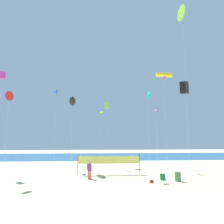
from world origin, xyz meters
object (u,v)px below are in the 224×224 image
kite_magenta_diamond (156,111)px  kite_lime_delta (183,13)px  beachgoer_plum_shirt (90,170)px  beach_handbag (152,181)px  kite_blue_inflatable (56,93)px  kite_lime_diamond (101,113)px  kite_magenta_box (2,76)px  kite_black_box (184,88)px  kite_lime_box (107,105)px  trash_barrel (178,177)px  kite_black_inflatable (72,101)px  kite_red_delta (9,96)px  kite_yellow_tube (164,75)px  volleyball_net (109,161)px  kite_cyan_delta (148,96)px  folding_beach_chair (163,178)px  beachgoer_olive_shirt (88,163)px

kite_magenta_diamond → kite_lime_delta: 15.13m
beachgoer_plum_shirt → kite_magenta_diamond: bearing=-160.7°
beach_handbag → kite_blue_inflatable: bearing=136.7°
kite_lime_diamond → kite_magenta_box: 14.61m
kite_black_box → kite_lime_delta: kite_lime_delta is taller
kite_lime_box → trash_barrel: bearing=-63.0°
kite_black_inflatable → kite_red_delta: 9.00m
beachgoer_plum_shirt → kite_magenta_box: kite_magenta_box is taller
trash_barrel → kite_red_delta: (-17.69, 1.32, 8.33)m
kite_yellow_tube → kite_magenta_box: bearing=174.7°
volleyball_net → kite_black_box: size_ratio=0.64×
kite_blue_inflatable → kite_black_box: kite_black_box is taller
kite_magenta_diamond → kite_lime_delta: bearing=-91.4°
kite_lime_box → volleyball_net: bearing=-91.0°
volleyball_net → kite_cyan_delta: bearing=36.8°
beachgoer_plum_shirt → trash_barrel: size_ratio=2.01×
trash_barrel → folding_beach_chair: bearing=-153.9°
volleyball_net → kite_blue_inflatable: size_ratio=0.64×
beachgoer_plum_shirt → folding_beach_chair: (7.20, -2.62, -0.52)m
beachgoer_olive_shirt → kite_black_inflatable: 8.91m
kite_magenta_diamond → kite_black_inflatable: 13.52m
kite_cyan_delta → kite_magenta_box: bearing=-174.1°
kite_black_box → kite_lime_diamond: bearing=153.2°
beachgoer_plum_shirt → beach_handbag: bearing=135.5°
beachgoer_plum_shirt → kite_yellow_tube: (9.53, 3.07, 11.61)m
kite_magenta_box → kite_black_inflatable: (9.28, 1.25, -3.17)m
kite_black_inflatable → volleyball_net: bearing=-36.6°
kite_yellow_tube → kite_lime_delta: bearing=-85.1°
folding_beach_chair → beach_handbag: folding_beach_chair is taller
kite_yellow_tube → kite_magenta_diamond: 7.68m
kite_red_delta → kite_magenta_diamond: bearing=27.9°
kite_blue_inflatable → kite_black_box: (17.86, -5.54, -0.31)m
beachgoer_olive_shirt → kite_magenta_box: size_ratio=0.13×
beachgoer_olive_shirt → kite_blue_inflatable: size_ratio=0.15×
trash_barrel → kite_magenta_box: size_ratio=0.07×
beachgoer_plum_shirt → volleyball_net: bearing=-154.2°
kite_magenta_diamond → kite_cyan_delta: (-1.94, -2.45, 1.97)m
kite_blue_inflatable → kite_black_box: size_ratio=0.99×
kite_black_inflatable → folding_beach_chair: bearing=-41.9°
beach_handbag → kite_magenta_diamond: 15.27m
kite_yellow_tube → kite_lime_delta: 7.61m
kite_cyan_delta → beachgoer_plum_shirt: bearing=-139.3°
beachgoer_olive_shirt → kite_lime_box: size_ratio=0.17×
folding_beach_chair → volleyball_net: bearing=114.5°
volleyball_net → kite_lime_box: (0.15, 8.66, 8.17)m
beachgoer_plum_shirt → beach_handbag: size_ratio=5.32×
kite_black_inflatable → kite_cyan_delta: kite_cyan_delta is taller
kite_lime_box → kite_black_box: (9.90, -8.04, 1.18)m
trash_barrel → kite_red_delta: bearing=175.7°
kite_lime_box → kite_magenta_diamond: 8.16m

